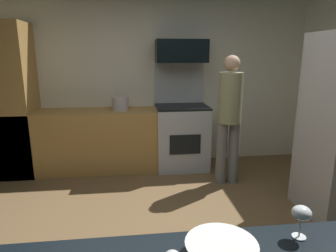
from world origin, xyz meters
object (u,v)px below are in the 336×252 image
at_px(oven_range, 181,133).
at_px(mixing_bowl_small, 221,251).
at_px(stock_pot, 120,103).
at_px(microwave, 181,51).
at_px(wine_glass_near, 301,214).
at_px(person_cook, 229,114).

relative_size(oven_range, mixing_bowl_small, 5.52).
bearing_deg(stock_pot, microwave, 5.10).
distance_m(microwave, stock_pot, 1.16).
bearing_deg(stock_pot, mixing_bowl_small, -81.18).
bearing_deg(wine_glass_near, person_cook, 78.24).
xyz_separation_m(person_cook, wine_glass_near, (-0.52, -2.51, 0.07)).
height_order(microwave, person_cook, microwave).
height_order(person_cook, wine_glass_near, person_cook).
xyz_separation_m(person_cook, mixing_bowl_small, (-0.90, -2.60, -0.01)).
bearing_deg(oven_range, wine_glass_near, -90.21).
height_order(oven_range, person_cook, person_cook).
distance_m(oven_range, wine_glass_near, 3.22).
xyz_separation_m(oven_range, stock_pot, (-0.90, 0.00, 0.48)).
bearing_deg(mixing_bowl_small, stock_pot, 98.82).
xyz_separation_m(mixing_bowl_small, wine_glass_near, (0.38, 0.09, 0.08)).
relative_size(person_cook, mixing_bowl_small, 5.90).
relative_size(microwave, mixing_bowl_small, 2.60).
bearing_deg(wine_glass_near, oven_range, 89.79).
bearing_deg(mixing_bowl_small, oven_range, 83.23).
bearing_deg(person_cook, wine_glass_near, -101.76).
relative_size(microwave, wine_glass_near, 4.97).
height_order(person_cook, mixing_bowl_small, person_cook).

